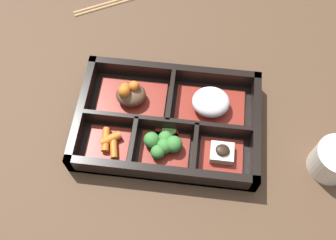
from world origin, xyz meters
The scene contains 11 objects.
ground_plane centered at (0.00, 0.00, 0.00)m, with size 3.00×3.00×0.00m, color #4C3523.
bento_base centered at (0.00, 0.00, 0.01)m, with size 0.34×0.23×0.01m.
bento_rim centered at (0.00, 0.00, 0.02)m, with size 0.34×0.23×0.05m.
bowl_stew centered at (-0.08, 0.04, 0.03)m, with size 0.13×0.09×0.05m.
bowl_rice centered at (0.08, 0.04, 0.03)m, with size 0.13×0.09×0.04m.
bowl_carrots centered at (-0.10, -0.05, 0.02)m, with size 0.08×0.07×0.02m.
bowl_greens centered at (0.00, -0.05, 0.03)m, with size 0.09×0.07×0.04m.
bowl_tofu centered at (0.10, -0.05, 0.02)m, with size 0.08×0.07×0.03m.
bowl_pickles centered at (0.00, -0.01, 0.01)m, with size 0.04×0.04×0.01m.
tea_cup centered at (0.30, -0.05, 0.03)m, with size 0.07×0.07×0.06m.
chopsticks centered at (-0.14, 0.31, 0.00)m, with size 0.21×0.12×0.01m.
Camera 1 is at (0.04, -0.34, 0.67)m, focal length 42.00 mm.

